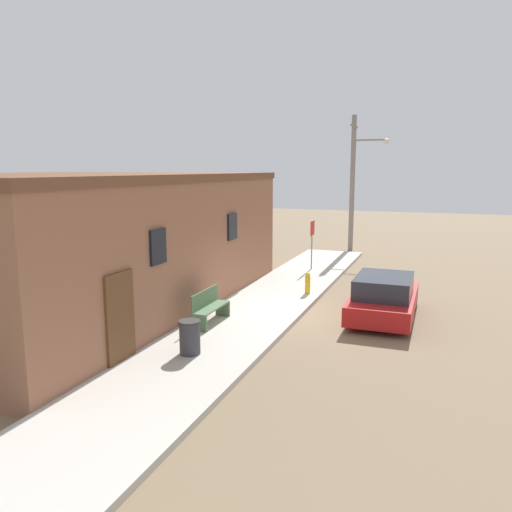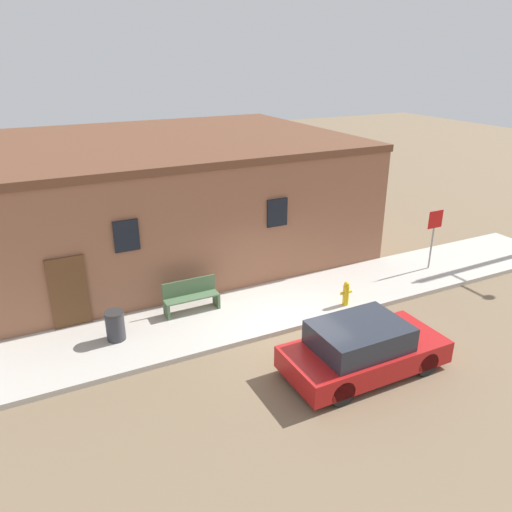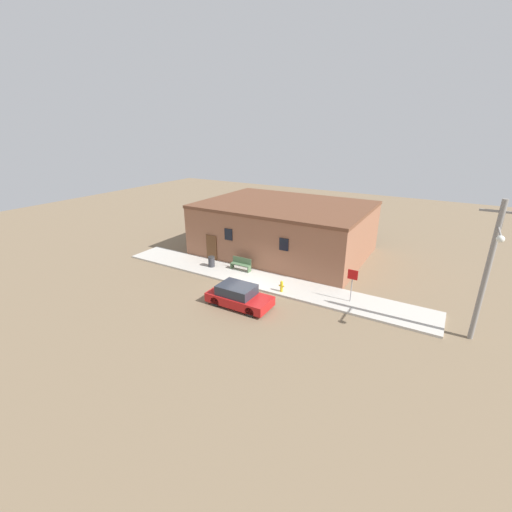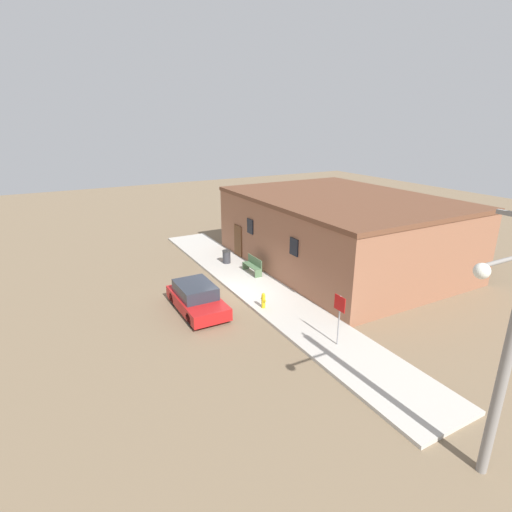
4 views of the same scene
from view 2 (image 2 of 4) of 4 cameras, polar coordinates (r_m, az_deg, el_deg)
The scene contains 8 objects.
ground_plane at distance 14.11m, azimuth 4.11°, elevation -8.66°, with size 80.00×80.00×0.00m, color #7A664C.
sidewalk at distance 15.17m, azimuth 1.35°, elevation -5.93°, with size 23.39×2.89×0.14m.
brick_building at distance 19.54m, azimuth -11.01°, elevation 6.85°, with size 13.71×10.08×4.33m.
fire_hydrant at distance 15.26m, azimuth 10.25°, elevation -4.22°, with size 0.39×0.19×0.76m.
stop_sign at distance 18.20m, azimuth 19.68°, elevation 2.94°, with size 0.61×0.06×2.12m.
bench at distance 14.78m, azimuth -7.45°, elevation -4.57°, with size 1.62×0.44×0.96m.
trash_bin at distance 13.80m, azimuth -15.79°, elevation -7.66°, with size 0.52×0.52×0.82m.
parked_car at distance 12.47m, azimuth 12.08°, elevation -10.32°, with size 3.99×1.82×1.32m.
Camera 2 is at (-6.29, -10.33, 7.27)m, focal length 35.00 mm.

